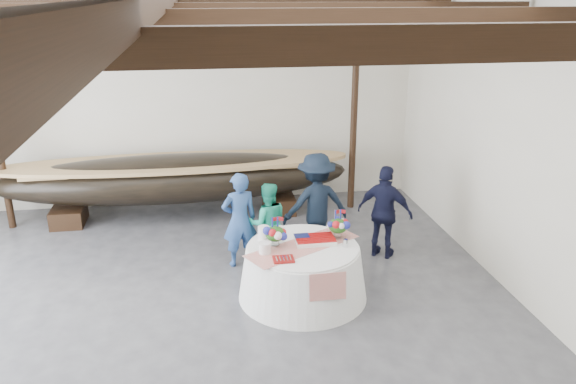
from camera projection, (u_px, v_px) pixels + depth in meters
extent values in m
cube|color=#3D3D42|center=(188.00, 365.00, 7.12)|extent=(10.00, 12.00, 0.01)
cube|color=silver|center=(183.00, 102.00, 11.93)|extent=(10.00, 0.02, 4.50)
cube|color=black|center=(126.00, 48.00, 2.43)|extent=(9.80, 0.12, 0.18)
cube|color=black|center=(157.00, 20.00, 4.75)|extent=(9.80, 0.12, 0.18)
cube|color=black|center=(168.00, 10.00, 7.07)|extent=(9.80, 0.12, 0.18)
cube|color=black|center=(174.00, 5.00, 9.39)|extent=(9.80, 0.12, 0.18)
cube|color=black|center=(162.00, 1.00, 5.64)|extent=(0.15, 11.76, 0.15)
cylinder|color=black|center=(354.00, 105.00, 11.57)|extent=(0.14, 0.14, 4.50)
cube|color=black|center=(69.00, 215.00, 11.38)|extent=(0.63, 0.81, 0.36)
cube|color=black|center=(279.00, 203.00, 12.04)|extent=(0.63, 0.81, 0.36)
ellipsoid|color=black|center=(175.00, 178.00, 11.48)|extent=(7.19, 1.44, 0.99)
cube|color=#9E7A4C|center=(174.00, 166.00, 11.39)|extent=(5.76, 0.94, 0.05)
cone|color=white|center=(303.00, 272.00, 8.61)|extent=(1.98, 1.98, 0.82)
cylinder|color=white|center=(303.00, 247.00, 8.47)|extent=(1.68, 1.68, 0.04)
cube|color=#B41E12|center=(303.00, 246.00, 8.46)|extent=(1.87, 1.36, 0.01)
cube|color=white|center=(315.00, 240.00, 8.57)|extent=(0.60, 0.40, 0.07)
cylinder|color=white|center=(265.00, 248.00, 8.20)|extent=(0.18, 0.18, 0.17)
cylinder|color=white|center=(264.00, 233.00, 8.64)|extent=(0.18, 0.18, 0.22)
cube|color=maroon|center=(283.00, 259.00, 8.01)|extent=(0.30, 0.24, 0.03)
cone|color=silver|center=(345.00, 243.00, 8.42)|extent=(0.09, 0.09, 0.12)
imported|color=#294A85|center=(240.00, 220.00, 9.47)|extent=(0.68, 0.52, 1.66)
imported|color=#20A986|center=(268.00, 223.00, 9.63)|extent=(0.70, 0.55, 1.44)
imported|color=black|center=(316.00, 204.00, 9.91)|extent=(1.27, 0.83, 1.85)
imported|color=black|center=(385.00, 212.00, 9.78)|extent=(1.03, 0.91, 1.68)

